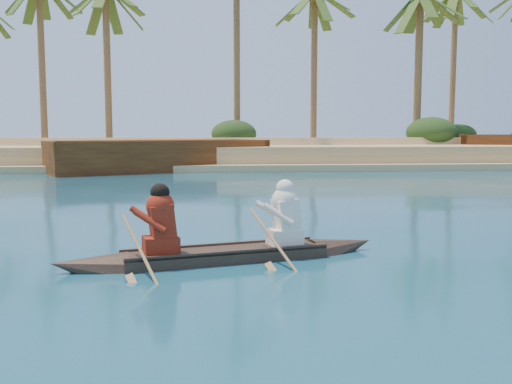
{
  "coord_description": "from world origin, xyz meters",
  "views": [
    {
      "loc": [
        5.66,
        -7.94,
        2.18
      ],
      "look_at": [
        6.71,
        3.07,
        0.99
      ],
      "focal_mm": 40.0,
      "sensor_mm": 36.0,
      "label": 1
    }
  ],
  "objects": [
    {
      "name": "sandy_embankment",
      "position": [
        0.0,
        46.89,
        0.53
      ],
      "size": [
        150.0,
        51.0,
        1.5
      ],
      "color": "#E4B980",
      "rests_on": "ground"
    },
    {
      "name": "canoe",
      "position": [
        6.04,
        1.5,
        0.3
      ],
      "size": [
        5.6,
        2.1,
        1.54
      ],
      "rotation": [
        0.0,
        0.0,
        0.25
      ],
      "color": "#3A2C1F",
      "rests_on": "ground"
    },
    {
      "name": "barge_mid",
      "position": [
        3.38,
        23.78,
        0.69
      ],
      "size": [
        12.34,
        8.28,
        1.96
      ],
      "rotation": [
        0.0,
        0.0,
        0.41
      ],
      "color": "brown",
      "rests_on": "ground"
    },
    {
      "name": "palm_grove",
      "position": [
        0.0,
        35.0,
        8.0
      ],
      "size": [
        110.0,
        14.0,
        16.0
      ],
      "primitive_type": null,
      "color": "#2F521D",
      "rests_on": "ground"
    },
    {
      "name": "shrub_cluster",
      "position": [
        0.0,
        31.5,
        1.2
      ],
      "size": [
        100.0,
        6.0,
        2.4
      ],
      "primitive_type": null,
      "color": "#1D3212",
      "rests_on": "ground"
    }
  ]
}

